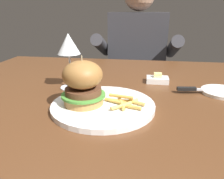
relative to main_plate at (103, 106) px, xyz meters
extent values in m
cube|color=#56331C|center=(0.02, 0.15, -0.03)|extent=(1.28, 0.95, 0.04)
cylinder|color=#56331C|center=(-0.56, 0.57, -0.40)|extent=(0.06, 0.06, 0.70)
cylinder|color=white|center=(0.00, 0.00, 0.00)|extent=(0.28, 0.28, 0.01)
cylinder|color=#B78447|center=(-0.05, -0.01, 0.02)|extent=(0.11, 0.11, 0.02)
cylinder|color=#4C9338|center=(-0.05, -0.01, 0.03)|extent=(0.12, 0.12, 0.01)
cylinder|color=brown|center=(-0.05, -0.01, 0.04)|extent=(0.10, 0.10, 0.02)
ellipsoid|color=#9C6A35|center=(-0.05, -0.01, 0.09)|extent=(0.11, 0.11, 0.07)
cylinder|color=#CCB78C|center=(-0.05, -0.01, 0.11)|extent=(0.00, 0.00, 0.05)
cylinder|color=#EABC5B|center=(0.05, 0.01, 0.01)|extent=(0.07, 0.01, 0.01)
cylinder|color=gold|center=(0.08, -0.02, 0.01)|extent=(0.05, 0.02, 0.01)
cylinder|color=#EABC5B|center=(0.05, -0.03, 0.01)|extent=(0.05, 0.04, 0.01)
cylinder|color=#E0B251|center=(0.05, -0.01, 0.01)|extent=(0.03, 0.07, 0.01)
cylinder|color=#EABC5B|center=(0.07, 0.00, 0.01)|extent=(0.05, 0.06, 0.01)
cylinder|color=#E0B251|center=(0.04, 0.00, 0.01)|extent=(0.07, 0.04, 0.01)
cylinder|color=gold|center=(0.05, 0.01, 0.02)|extent=(0.07, 0.02, 0.01)
cylinder|color=#EABC5B|center=(0.09, 0.00, 0.01)|extent=(0.05, 0.03, 0.01)
cylinder|color=silver|center=(-0.14, 0.14, -0.01)|extent=(0.07, 0.07, 0.00)
cylinder|color=silver|center=(-0.14, 0.14, 0.05)|extent=(0.01, 0.01, 0.11)
cone|color=silver|center=(-0.14, 0.14, 0.14)|extent=(0.07, 0.07, 0.07)
cylinder|color=white|center=(0.36, 0.17, 0.00)|extent=(0.13, 0.13, 0.01)
cube|color=silver|center=(0.36, 0.17, 0.01)|extent=(0.17, 0.04, 0.00)
cube|color=black|center=(0.24, 0.15, 0.01)|extent=(0.06, 0.02, 0.01)
cube|color=white|center=(0.16, 0.25, 0.00)|extent=(0.08, 0.06, 0.02)
cube|color=#F4E58C|center=(0.16, 0.25, 0.02)|extent=(0.03, 0.02, 0.02)
cube|color=#282833|center=(0.06, 0.91, -0.52)|extent=(0.30, 0.22, 0.46)
cube|color=#333338|center=(0.06, 0.91, -0.03)|extent=(0.36, 0.20, 0.52)
cylinder|color=#333338|center=(-0.16, 0.83, 0.03)|extent=(0.07, 0.34, 0.18)
cylinder|color=#333338|center=(0.28, 0.83, 0.03)|extent=(0.07, 0.34, 0.18)
camera|label=1|loc=(0.10, -0.53, 0.24)|focal=35.00mm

